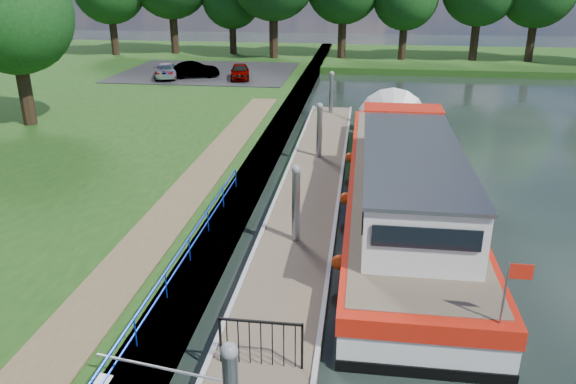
# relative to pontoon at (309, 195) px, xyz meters

# --- Properties ---
(bank_edge) EXTENTS (1.10, 90.00, 0.78)m
(bank_edge) POSITION_rel_pontoon_xyz_m (-2.55, 2.00, 0.20)
(bank_edge) COLOR #473D2D
(bank_edge) RESTS_ON ground
(far_bank) EXTENTS (60.00, 18.00, 0.60)m
(far_bank) POSITION_rel_pontoon_xyz_m (12.00, 39.00, 0.12)
(far_bank) COLOR #1A3D11
(far_bank) RESTS_ON ground
(footpath) EXTENTS (1.60, 40.00, 0.05)m
(footpath) POSITION_rel_pontoon_xyz_m (-4.40, -5.00, 0.62)
(footpath) COLOR brown
(footpath) RESTS_ON riverbank
(carpark) EXTENTS (14.00, 12.00, 0.06)m
(carpark) POSITION_rel_pontoon_xyz_m (-11.00, 25.00, 0.62)
(carpark) COLOR black
(carpark) RESTS_ON riverbank
(blue_fence) EXTENTS (0.04, 18.04, 0.72)m
(blue_fence) POSITION_rel_pontoon_xyz_m (-2.75, -10.00, 1.13)
(blue_fence) COLOR #0C2DBF
(blue_fence) RESTS_ON riverbank
(pontoon) EXTENTS (2.50, 30.00, 0.56)m
(pontoon) POSITION_rel_pontoon_xyz_m (0.00, 0.00, 0.00)
(pontoon) COLOR brown
(pontoon) RESTS_ON ground
(mooring_piles) EXTENTS (0.30, 27.30, 3.55)m
(mooring_piles) POSITION_rel_pontoon_xyz_m (0.00, 0.00, 1.10)
(mooring_piles) COLOR gray
(mooring_piles) RESTS_ON ground
(gate_panel) EXTENTS (1.85, 0.05, 1.15)m
(gate_panel) POSITION_rel_pontoon_xyz_m (-0.00, -10.80, 0.97)
(gate_panel) COLOR black
(gate_panel) RESTS_ON ground
(barge) EXTENTS (4.36, 21.15, 4.78)m
(barge) POSITION_rel_pontoon_xyz_m (3.60, 0.11, 0.90)
(barge) COLOR black
(barge) RESTS_ON ground
(bank_tree_a) EXTENTS (6.12, 6.12, 9.72)m
(bank_tree_a) POSITION_rel_pontoon_xyz_m (-15.99, 7.08, 6.84)
(bank_tree_a) COLOR #332316
(bank_tree_a) RESTS_ON riverbank
(car_a) EXTENTS (2.06, 3.70, 1.19)m
(car_a) POSITION_rel_pontoon_xyz_m (-7.55, 21.88, 1.25)
(car_a) COLOR #999999
(car_a) RESTS_ON carpark
(car_b) EXTENTS (3.91, 2.54, 1.22)m
(car_b) POSITION_rel_pontoon_xyz_m (-11.18, 22.13, 1.26)
(car_b) COLOR #999999
(car_b) RESTS_ON carpark
(car_c) EXTENTS (2.58, 4.38, 1.19)m
(car_c) POSITION_rel_pontoon_xyz_m (-13.32, 21.62, 1.25)
(car_c) COLOR #999999
(car_c) RESTS_ON carpark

